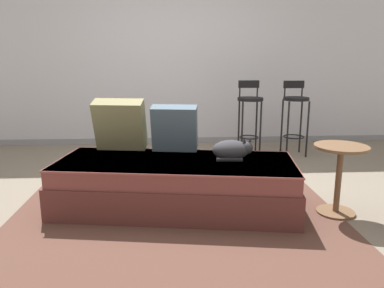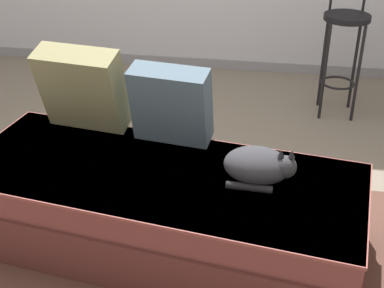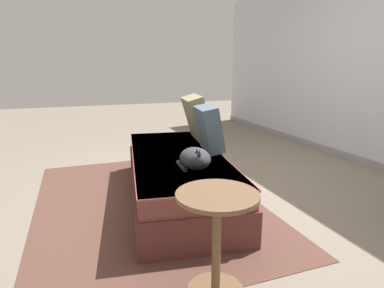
{
  "view_description": "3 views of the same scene",
  "coord_description": "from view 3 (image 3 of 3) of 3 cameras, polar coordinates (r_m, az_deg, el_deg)",
  "views": [
    {
      "loc": [
        -0.04,
        -3.52,
        1.3
      ],
      "look_at": [
        0.15,
        -0.3,
        0.56
      ],
      "focal_mm": 35.0,
      "sensor_mm": 36.0,
      "label": 1
    },
    {
      "loc": [
        0.53,
        -2.61,
        1.87
      ],
      "look_at": [
        0.15,
        -0.3,
        0.56
      ],
      "focal_mm": 50.0,
      "sensor_mm": 36.0,
      "label": 2
    },
    {
      "loc": [
        2.78,
        -1.26,
        1.24
      ],
      "look_at": [
        0.15,
        -0.3,
        0.56
      ],
      "focal_mm": 30.0,
      "sensor_mm": 36.0,
      "label": 3
    }
  ],
  "objects": [
    {
      "name": "area_rug",
      "position": [
        3.09,
        -8.07,
        -9.99
      ],
      "size": [
        2.76,
        1.94,
        0.01
      ],
      "primitive_type": "cube",
      "color": "brown",
      "rests_on": "ground"
    },
    {
      "name": "cat",
      "position": [
        2.54,
        0.56,
        -2.64
      ],
      "size": [
        0.36,
        0.26,
        0.2
      ],
      "color": "#333338",
      "rests_on": "couch"
    },
    {
      "name": "throw_pillow_corner",
      "position": [
        3.57,
        0.91,
        4.77
      ],
      "size": [
        0.5,
        0.36,
        0.49
      ],
      "color": "#847F56",
      "rests_on": "couch"
    },
    {
      "name": "couch",
      "position": [
        3.08,
        -2.72,
        -5.58
      ],
      "size": [
        2.16,
        1.14,
        0.44
      ],
      "color": "brown",
      "rests_on": "ground"
    },
    {
      "name": "side_table",
      "position": [
        1.77,
        4.42,
        -15.0
      ],
      "size": [
        0.44,
        0.44,
        0.6
      ],
      "color": "brown",
      "rests_on": "ground"
    },
    {
      "name": "wall_baseboard_trim",
      "position": [
        4.59,
        30.04,
        -3.27
      ],
      "size": [
        8.0,
        0.02,
        0.09
      ],
      "primitive_type": "cube",
      "color": "gray",
      "rests_on": "ground"
    },
    {
      "name": "throw_pillow_middle",
      "position": [
        3.08,
        2.98,
        2.81
      ],
      "size": [
        0.45,
        0.29,
        0.44
      ],
      "color": "#4C6070",
      "rests_on": "couch"
    },
    {
      "name": "ground_plane",
      "position": [
        3.29,
        4.06,
        -8.44
      ],
      "size": [
        16.0,
        16.0,
        0.0
      ],
      "primitive_type": "plane",
      "color": "slate",
      "rests_on": "ground"
    }
  ]
}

